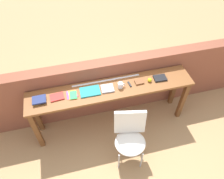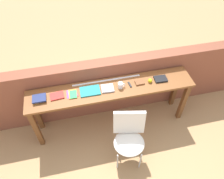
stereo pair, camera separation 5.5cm
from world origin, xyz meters
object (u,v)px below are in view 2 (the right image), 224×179
Objects in this scene: leather_journal_brown at (139,82)px; book_repair_rightmost at (161,79)px; mug at (121,85)px; book_stack_leftmost at (39,99)px; sports_ball_small at (150,81)px; pamphlet_pile_colourful at (72,94)px; chair_white_moulded at (129,136)px; book_open_centre at (90,91)px; multitool_folded at (130,85)px; magazine_cycling at (57,96)px.

book_repair_rightmost reaches higher than leather_journal_brown.
book_stack_leftmost is at bearing 178.95° from mug.
pamphlet_pile_colourful is at bearing 179.28° from sports_ball_small.
mug reaches higher than book_repair_rightmost.
chair_white_moulded is 1.01m from pamphlet_pile_colourful.
leather_journal_brown is at bearing 1.12° from book_open_centre.
leather_journal_brown reaches higher than multitool_folded.
chair_white_moulded is at bearing -55.46° from book_open_centre.
magazine_cycling is 1.76× the size of multitool_folded.
leather_journal_brown is (0.30, 0.03, -0.03)m from mug.
multitool_folded is at bearing -179.64° from leather_journal_brown.
chair_white_moulded is at bearing -104.84° from multitool_folded.
book_repair_rightmost is (1.35, 0.00, 0.01)m from pamphlet_pile_colourful.
mug reaches higher than sports_ball_small.
pamphlet_pile_colourful is at bearing 177.96° from leather_journal_brown.
pamphlet_pile_colourful is at bearing 0.43° from book_stack_leftmost.
book_open_centre is 0.45m from mug.
book_repair_rightmost is at bearing -4.81° from magazine_cycling.
chair_white_moulded is 0.75m from multitool_folded.
multitool_folded is (0.86, -0.00, 0.00)m from pamphlet_pile_colourful.
magazine_cycling is at bearing 179.55° from book_open_centre.
book_open_centre is (-0.43, 0.64, 0.36)m from chair_white_moulded.
chair_white_moulded is 1.17m from magazine_cycling.
book_open_centre is 0.75m from leather_journal_brown.
leather_journal_brown is at bearing 5.10° from mug.
book_open_centre is at bearing -0.46° from pamphlet_pile_colourful.
chair_white_moulded is at bearing -132.85° from book_repair_rightmost.
book_repair_rightmost is at bearing -2.15° from leather_journal_brown.
book_stack_leftmost reaches higher than multitool_folded.
sports_ball_small reaches higher than pamphlet_pile_colourful.
multitool_folded is (0.60, -0.00, -0.00)m from book_open_centre.
mug is 1.76× the size of sports_ball_small.
chair_white_moulded is at bearing -29.27° from book_stack_leftmost.
magazine_cycling is 1.39m from sports_ball_small.
magazine_cycling is 1.01× the size of book_repair_rightmost.
sports_ball_small is (0.46, 0.01, -0.01)m from mug.
chair_white_moulded is 4.61× the size of book_stack_leftmost.
pamphlet_pile_colourful is (0.46, 0.00, -0.02)m from book_stack_leftmost.
book_repair_rightmost reaches higher than multitool_folded.
book_stack_leftmost reaches higher than leather_journal_brown.
book_repair_rightmost is (1.56, -0.01, 0.00)m from magazine_cycling.
leather_journal_brown is at bearing 63.42° from chair_white_moulded.
leather_journal_brown is at bearing -4.88° from magazine_cycling.
mug reaches higher than pamphlet_pile_colourful.
book_open_centre is at bearing 179.73° from multitool_folded.
sports_ball_small reaches higher than multitool_folded.
chair_white_moulded is 4.83× the size of pamphlet_pile_colourful.
leather_journal_brown is 0.68× the size of book_repair_rightmost.
book_open_centre is at bearing 179.20° from sports_ball_small.
book_stack_leftmost is 0.72m from book_open_centre.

